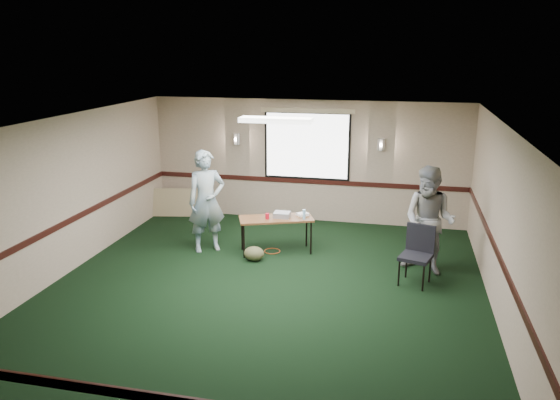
% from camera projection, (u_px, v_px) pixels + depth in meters
% --- Properties ---
extents(ground, '(8.00, 8.00, 0.00)m').
position_uv_depth(ground, '(262.00, 294.00, 8.67)').
color(ground, black).
rests_on(ground, ground).
extents(room_shell, '(8.00, 8.02, 8.00)m').
position_uv_depth(room_shell, '(290.00, 169.00, 10.24)').
color(room_shell, tan).
rests_on(room_shell, ground).
extents(folding_table, '(1.48, 1.01, 0.69)m').
position_uv_depth(folding_table, '(276.00, 220.00, 10.29)').
color(folding_table, '#503516').
rests_on(folding_table, ground).
extents(projector, '(0.30, 0.25, 0.10)m').
position_uv_depth(projector, '(282.00, 215.00, 10.29)').
color(projector, gray).
rests_on(projector, folding_table).
extents(game_console, '(0.26, 0.25, 0.05)m').
position_uv_depth(game_console, '(303.00, 214.00, 10.40)').
color(game_console, white).
rests_on(game_console, folding_table).
extents(red_cup, '(0.07, 0.07, 0.11)m').
position_uv_depth(red_cup, '(267.00, 216.00, 10.19)').
color(red_cup, red).
rests_on(red_cup, folding_table).
extents(water_bottle, '(0.06, 0.06, 0.19)m').
position_uv_depth(water_bottle, '(304.00, 214.00, 10.16)').
color(water_bottle, '#8DC3E8').
rests_on(water_bottle, folding_table).
extents(duffel_bag, '(0.40, 0.31, 0.27)m').
position_uv_depth(duffel_bag, '(254.00, 254.00, 10.00)').
color(duffel_bag, '#4E4C2C').
rests_on(duffel_bag, ground).
extents(cable_coil, '(0.40, 0.40, 0.02)m').
position_uv_depth(cable_coil, '(272.00, 251.00, 10.48)').
color(cable_coil, '#C04918').
rests_on(cable_coil, ground).
extents(folded_table, '(1.28, 0.43, 0.65)m').
position_uv_depth(folded_table, '(176.00, 202.00, 12.60)').
color(folded_table, tan).
rests_on(folded_table, ground).
extents(conference_chair, '(0.60, 0.61, 0.98)m').
position_uv_depth(conference_chair, '(418.00, 250.00, 8.97)').
color(conference_chair, black).
rests_on(conference_chair, ground).
extents(person_left, '(0.85, 0.78, 1.95)m').
position_uv_depth(person_left, '(207.00, 201.00, 10.30)').
color(person_left, teal).
rests_on(person_left, ground).
extents(person_right, '(1.11, 1.00, 1.88)m').
position_uv_depth(person_right, '(429.00, 221.00, 9.28)').
color(person_right, '#6978A3').
rests_on(person_right, ground).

